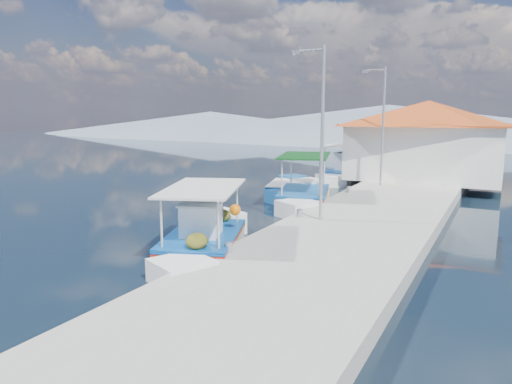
% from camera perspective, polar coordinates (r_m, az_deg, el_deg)
% --- Properties ---
extents(ground, '(160.00, 160.00, 0.00)m').
position_cam_1_polar(ground, '(17.74, -8.83, -4.57)').
color(ground, black).
rests_on(ground, ground).
extents(quay, '(5.00, 44.00, 0.50)m').
position_cam_1_polar(quay, '(20.68, 14.85, -2.05)').
color(quay, '#A4A299').
rests_on(quay, ground).
extents(bollards, '(0.20, 17.20, 0.30)m').
position_cam_1_polar(bollards, '(20.45, 8.69, -0.82)').
color(bollards, '#A5A8AD').
rests_on(bollards, quay).
extents(main_caique, '(3.65, 6.53, 2.30)m').
position_cam_1_polar(main_caique, '(14.76, -6.01, -5.64)').
color(main_caique, white).
rests_on(main_caique, ground).
extents(caique_green_canopy, '(3.33, 6.69, 2.61)m').
position_cam_1_polar(caique_green_canopy, '(22.21, 5.86, -0.62)').
color(caique_green_canopy, white).
rests_on(caique_green_canopy, ground).
extents(caique_blue_hull, '(2.67, 5.51, 1.02)m').
position_cam_1_polar(caique_blue_hull, '(24.80, 3.78, 0.22)').
color(caique_blue_hull, '#195697').
rests_on(caique_blue_hull, ground).
extents(caique_far, '(2.61, 7.17, 2.52)m').
position_cam_1_polar(caique_far, '(30.52, 10.91, 2.20)').
color(caique_far, white).
rests_on(caique_far, ground).
extents(harbor_building, '(10.49, 10.49, 4.40)m').
position_cam_1_polar(harbor_building, '(29.12, 19.65, 6.03)').
color(harbor_building, white).
rests_on(harbor_building, quay).
extents(lamp_post_near, '(1.21, 0.14, 6.00)m').
position_cam_1_polar(lamp_post_near, '(16.83, 7.61, 7.96)').
color(lamp_post_near, '#A5A8AD').
rests_on(lamp_post_near, quay).
extents(lamp_post_far, '(1.21, 0.14, 6.00)m').
position_cam_1_polar(lamp_post_far, '(25.46, 14.68, 8.26)').
color(lamp_post_far, '#A5A8AD').
rests_on(lamp_post_far, quay).
extents(mountain_ridge, '(171.40, 96.00, 5.50)m').
position_cam_1_polar(mountain_ridge, '(69.93, 24.77, 6.87)').
color(mountain_ridge, gray).
rests_on(mountain_ridge, ground).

